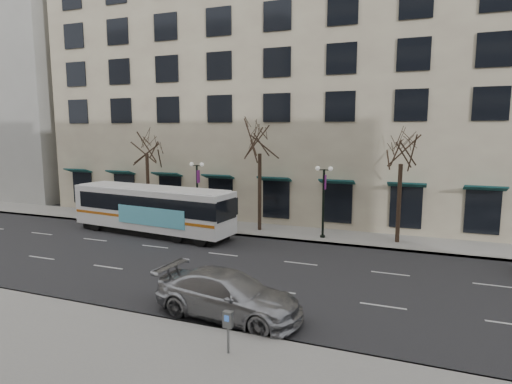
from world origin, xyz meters
The scene contains 12 objects.
ground centered at (0.00, 0.00, 0.00)m, with size 160.00×160.00×0.00m, color black.
sidewalk_far centered at (5.00, 9.00, 0.07)m, with size 80.00×4.00×0.15m, color gray.
building_hotel centered at (-2.00, 21.00, 12.00)m, with size 40.00×20.00×24.00m, color tan.
building_far_upblock centered at (-38.00, 21.00, 14.00)m, with size 28.00×20.00×28.00m, color #999993.
tree_far_left centered at (-10.00, 8.80, 6.70)m, with size 3.60×3.60×8.34m.
tree_far_mid centered at (0.00, 8.80, 6.91)m, with size 3.60×3.60×8.55m.
tree_far_right centered at (10.00, 8.80, 6.42)m, with size 3.60×3.60×8.06m.
lamp_post_left centered at (-4.99, 8.20, 2.94)m, with size 1.22×0.45×5.21m.
lamp_post_right centered at (5.01, 8.20, 2.94)m, with size 1.22×0.45×5.21m.
city_bus centered at (-7.11, 5.24, 1.93)m, with size 13.27×4.29×3.53m.
silver_car centered at (4.05, -5.67, 0.93)m, with size 2.60×6.40×1.86m, color #98999F.
pay_station centered at (5.41, -8.64, 1.23)m, with size 0.33×0.22×1.49m.
Camera 1 is at (11.21, -21.04, 7.70)m, focal length 30.00 mm.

